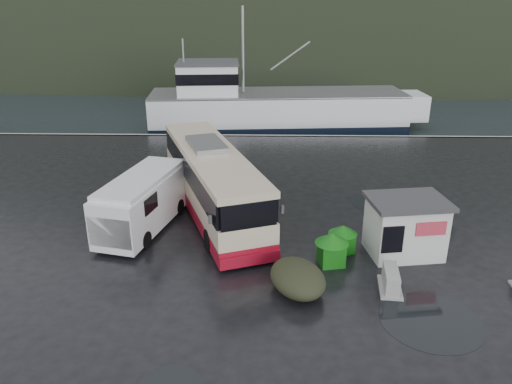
{
  "coord_description": "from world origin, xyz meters",
  "views": [
    {
      "loc": [
        -0.23,
        -20.52,
        11.23
      ],
      "look_at": [
        -0.76,
        3.1,
        1.7
      ],
      "focal_mm": 35.0,
      "sensor_mm": 36.0,
      "label": 1
    }
  ],
  "objects_px": {
    "dome_tent": "(297,290)",
    "waste_bin_left": "(341,251)",
    "white_van": "(146,227)",
    "fishing_trawler": "(278,114)",
    "waste_bin_right": "(331,264)",
    "ticket_kiosk": "(402,253)",
    "coach_bus": "(213,211)",
    "jersey_barrier_a": "(390,289)"
  },
  "relations": [
    {
      "from": "waste_bin_right",
      "to": "fishing_trawler",
      "type": "xyz_separation_m",
      "value": [
        -1.85,
        29.01,
        0.0
      ]
    },
    {
      "from": "dome_tent",
      "to": "white_van",
      "type": "bearing_deg",
      "value": 143.0
    },
    {
      "from": "waste_bin_right",
      "to": "ticket_kiosk",
      "type": "relative_size",
      "value": 0.44
    },
    {
      "from": "waste_bin_right",
      "to": "dome_tent",
      "type": "distance_m",
      "value": 2.69
    },
    {
      "from": "coach_bus",
      "to": "fishing_trawler",
      "type": "bearing_deg",
      "value": 60.47
    },
    {
      "from": "waste_bin_left",
      "to": "dome_tent",
      "type": "xyz_separation_m",
      "value": [
        -2.23,
        -3.31,
        0.0
      ]
    },
    {
      "from": "dome_tent",
      "to": "jersey_barrier_a",
      "type": "height_order",
      "value": "dome_tent"
    },
    {
      "from": "coach_bus",
      "to": "white_van",
      "type": "xyz_separation_m",
      "value": [
        -3.27,
        -2.09,
        0.0
      ]
    },
    {
      "from": "waste_bin_left",
      "to": "dome_tent",
      "type": "distance_m",
      "value": 3.99
    },
    {
      "from": "fishing_trawler",
      "to": "waste_bin_left",
      "type": "bearing_deg",
      "value": -89.49
    },
    {
      "from": "coach_bus",
      "to": "waste_bin_right",
      "type": "height_order",
      "value": "coach_bus"
    },
    {
      "from": "waste_bin_left",
      "to": "jersey_barrier_a",
      "type": "height_order",
      "value": "waste_bin_left"
    },
    {
      "from": "ticket_kiosk",
      "to": "waste_bin_right",
      "type": "bearing_deg",
      "value": -171.12
    },
    {
      "from": "coach_bus",
      "to": "fishing_trawler",
      "type": "xyz_separation_m",
      "value": [
        3.93,
        23.47,
        0.0
      ]
    },
    {
      "from": "white_van",
      "to": "waste_bin_left",
      "type": "relative_size",
      "value": 5.05
    },
    {
      "from": "waste_bin_right",
      "to": "jersey_barrier_a",
      "type": "distance_m",
      "value": 2.93
    },
    {
      "from": "dome_tent",
      "to": "ticket_kiosk",
      "type": "xyz_separation_m",
      "value": [
        5.01,
        3.23,
        0.0
      ]
    },
    {
      "from": "dome_tent",
      "to": "jersey_barrier_a",
      "type": "xyz_separation_m",
      "value": [
        3.77,
        0.2,
        0.0
      ]
    },
    {
      "from": "dome_tent",
      "to": "ticket_kiosk",
      "type": "distance_m",
      "value": 5.97
    },
    {
      "from": "white_van",
      "to": "waste_bin_right",
      "type": "height_order",
      "value": "white_van"
    },
    {
      "from": "coach_bus",
      "to": "waste_bin_left",
      "type": "relative_size",
      "value": 9.79
    },
    {
      "from": "coach_bus",
      "to": "waste_bin_left",
      "type": "height_order",
      "value": "coach_bus"
    },
    {
      "from": "coach_bus",
      "to": "waste_bin_left",
      "type": "xyz_separation_m",
      "value": [
        6.42,
        -4.4,
        0.0
      ]
    },
    {
      "from": "waste_bin_right",
      "to": "jersey_barrier_a",
      "type": "height_order",
      "value": "waste_bin_right"
    },
    {
      "from": "coach_bus",
      "to": "dome_tent",
      "type": "xyz_separation_m",
      "value": [
        4.19,
        -7.71,
        0.0
      ]
    },
    {
      "from": "white_van",
      "to": "waste_bin_left",
      "type": "bearing_deg",
      "value": 0.06
    },
    {
      "from": "waste_bin_left",
      "to": "ticket_kiosk",
      "type": "bearing_deg",
      "value": -1.52
    },
    {
      "from": "white_van",
      "to": "ticket_kiosk",
      "type": "relative_size",
      "value": 1.96
    },
    {
      "from": "waste_bin_left",
      "to": "ticket_kiosk",
      "type": "relative_size",
      "value": 0.39
    },
    {
      "from": "dome_tent",
      "to": "jersey_barrier_a",
      "type": "distance_m",
      "value": 3.78
    },
    {
      "from": "waste_bin_left",
      "to": "dome_tent",
      "type": "height_order",
      "value": "waste_bin_left"
    },
    {
      "from": "white_van",
      "to": "waste_bin_right",
      "type": "distance_m",
      "value": 9.69
    },
    {
      "from": "dome_tent",
      "to": "waste_bin_left",
      "type": "bearing_deg",
      "value": 55.97
    },
    {
      "from": "white_van",
      "to": "fishing_trawler",
      "type": "height_order",
      "value": "fishing_trawler"
    },
    {
      "from": "waste_bin_left",
      "to": "waste_bin_right",
      "type": "bearing_deg",
      "value": -119.24
    },
    {
      "from": "waste_bin_left",
      "to": "fishing_trawler",
      "type": "bearing_deg",
      "value": 95.1
    },
    {
      "from": "waste_bin_right",
      "to": "ticket_kiosk",
      "type": "height_order",
      "value": "ticket_kiosk"
    },
    {
      "from": "jersey_barrier_a",
      "to": "ticket_kiosk",
      "type": "bearing_deg",
      "value": 67.68
    },
    {
      "from": "ticket_kiosk",
      "to": "jersey_barrier_a",
      "type": "height_order",
      "value": "ticket_kiosk"
    },
    {
      "from": "jersey_barrier_a",
      "to": "dome_tent",
      "type": "bearing_deg",
      "value": -176.91
    },
    {
      "from": "waste_bin_left",
      "to": "waste_bin_right",
      "type": "relative_size",
      "value": 0.89
    },
    {
      "from": "coach_bus",
      "to": "jersey_barrier_a",
      "type": "height_order",
      "value": "coach_bus"
    }
  ]
}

